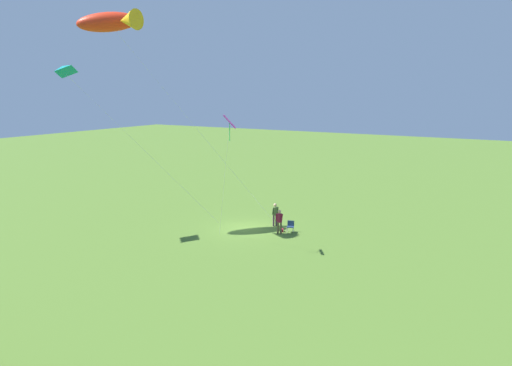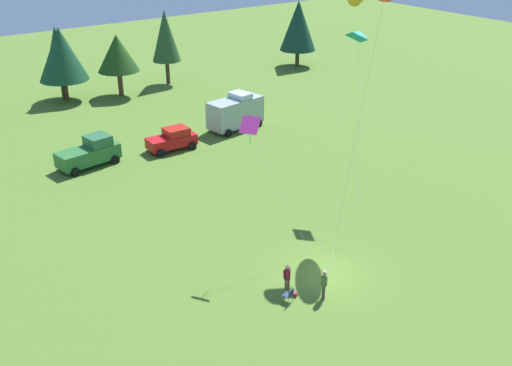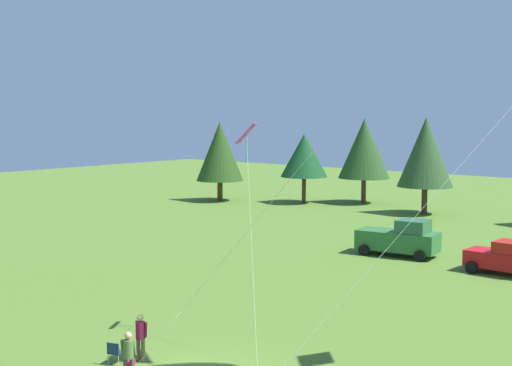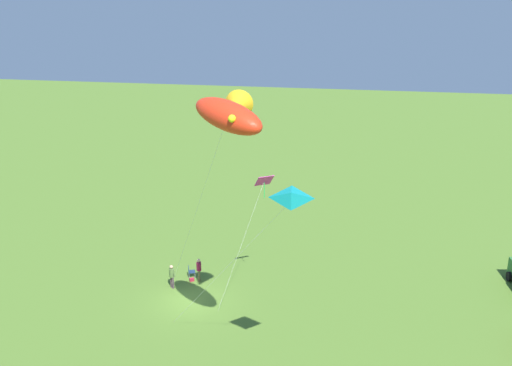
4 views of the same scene
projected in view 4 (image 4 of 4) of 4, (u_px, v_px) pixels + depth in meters
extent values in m
plane|color=#4C6F27|center=(190.00, 301.00, 39.94)|extent=(160.00, 160.00, 0.00)
cylinder|color=#48353E|center=(171.00, 282.00, 41.54)|extent=(0.14, 0.14, 0.85)
cylinder|color=#48353E|center=(173.00, 283.00, 41.38)|extent=(0.14, 0.14, 0.85)
cylinder|color=#4B6532|center=(172.00, 273.00, 41.22)|extent=(0.48, 0.48, 0.62)
sphere|color=tan|center=(171.00, 267.00, 41.06)|extent=(0.24, 0.24, 0.24)
cylinder|color=#4B6532|center=(171.00, 271.00, 41.39)|extent=(0.14, 0.15, 0.55)
cylinder|color=#4B6532|center=(174.00, 273.00, 41.10)|extent=(0.17, 0.18, 0.56)
cube|color=navy|center=(192.00, 272.00, 42.95)|extent=(0.61, 0.61, 0.04)
cube|color=navy|center=(189.00, 269.00, 42.85)|extent=(0.47, 0.19, 0.40)
cylinder|color=#A5A8AD|center=(195.00, 273.00, 43.25)|extent=(0.03, 0.03, 0.42)
cylinder|color=#A5A8AD|center=(195.00, 275.00, 42.86)|extent=(0.03, 0.03, 0.42)
cylinder|color=#A5A8AD|center=(189.00, 273.00, 43.19)|extent=(0.03, 0.03, 0.42)
cylinder|color=#A5A8AD|center=(189.00, 276.00, 42.80)|extent=(0.03, 0.03, 0.42)
cylinder|color=brown|center=(199.00, 275.00, 42.46)|extent=(0.14, 0.14, 0.85)
cylinder|color=brown|center=(199.00, 276.00, 42.25)|extent=(0.14, 0.14, 0.85)
cylinder|color=maroon|center=(199.00, 266.00, 42.11)|extent=(0.39, 0.39, 0.62)
sphere|color=tan|center=(199.00, 261.00, 41.96)|extent=(0.24, 0.24, 0.24)
cylinder|color=maroon|center=(200.00, 265.00, 42.29)|extent=(0.16, 0.11, 0.56)
cylinder|color=maroon|center=(199.00, 267.00, 41.91)|extent=(0.14, 0.11, 0.55)
cube|color=maroon|center=(192.00, 280.00, 42.47)|extent=(0.35, 0.39, 0.22)
cylinder|color=black|center=(509.00, 276.00, 42.44)|extent=(0.70, 0.31, 0.68)
ellipsoid|color=red|center=(228.00, 116.00, 26.70)|extent=(3.86, 4.40, 1.80)
cone|color=yellow|center=(236.00, 107.00, 28.47)|extent=(1.47, 1.40, 1.40)
sphere|color=yellow|center=(232.00, 119.00, 25.51)|extent=(0.34, 0.34, 0.34)
cylinder|color=silver|center=(193.00, 220.00, 34.23)|extent=(9.92, 6.42, 14.64)
cylinder|color=#4C3823|center=(171.00, 286.00, 41.76)|extent=(0.04, 0.04, 0.01)
cube|color=#D6349F|center=(264.00, 181.00, 38.16)|extent=(1.21, 1.31, 0.82)
cylinder|color=green|center=(264.00, 190.00, 38.37)|extent=(0.04, 0.04, 1.08)
cylinder|color=silver|center=(241.00, 246.00, 38.46)|extent=(2.69, 2.61, 8.16)
cylinder|color=#4C3823|center=(218.00, 311.00, 38.76)|extent=(0.04, 0.04, 0.01)
pyramid|color=#0F878C|center=(291.00, 198.00, 26.17)|extent=(1.12, 1.55, 0.98)
cylinder|color=silver|center=(222.00, 272.00, 31.94)|extent=(6.64, 7.94, 11.16)
cylinder|color=#4C3823|center=(174.00, 322.00, 37.48)|extent=(0.04, 0.04, 0.01)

